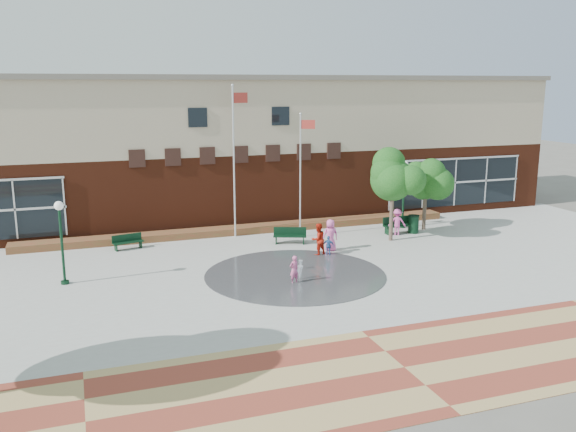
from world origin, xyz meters
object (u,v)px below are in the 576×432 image
object	(u,v)px
bench_left	(128,245)
child_splash	(294,270)
flagpole_right	(301,169)
trash_can	(413,224)
flagpole_left	(234,154)

from	to	relation	value
bench_left	child_splash	distance (m)	10.49
flagpole_right	bench_left	xyz separation A→B (m)	(-9.66, 0.55, -3.72)
flagpole_right	child_splash	size ratio (longest dim) A/B	5.59
trash_can	child_splash	size ratio (longest dim) A/B	0.85
flagpole_right	bench_left	distance (m)	10.37
flagpole_left	child_splash	bearing A→B (deg)	-101.44
flagpole_right	trash_can	bearing A→B (deg)	11.18
bench_left	trash_can	size ratio (longest dim) A/B	1.54
bench_left	flagpole_right	bearing A→B (deg)	-16.62
child_splash	flagpole_right	bearing A→B (deg)	-129.82
flagpole_left	child_splash	distance (m)	9.98
bench_left	trash_can	bearing A→B (deg)	-20.01
bench_left	trash_can	xyz separation A→B (m)	(16.28, -1.90, 0.29)
trash_can	child_splash	distance (m)	11.70
flagpole_right	child_splash	bearing A→B (deg)	-89.88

